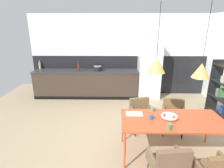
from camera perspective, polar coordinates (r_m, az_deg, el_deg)
ground_plane at (r=3.78m, az=4.30°, el=-19.51°), size 8.19×8.19×0.00m
back_wall_splashback_dark at (r=6.30m, az=2.81°, el=2.99°), size 6.06×0.12×1.35m
back_wall_panel_upper at (r=6.10m, az=3.01°, el=15.35°), size 6.06×0.12×1.35m
kitchen_counter at (r=6.09m, az=-8.15°, el=0.14°), size 3.46×0.63×0.91m
refrigerator_column at (r=6.00m, az=11.80°, el=4.37°), size 0.71×0.60×1.86m
dining_table at (r=3.39m, az=18.83°, el=-11.34°), size 1.80×0.83×0.74m
armchair_by_stool at (r=4.22m, az=19.10°, el=-8.42°), size 0.57×0.56×0.75m
armchair_far_side at (r=4.14m, az=9.22°, el=-8.36°), size 0.56×0.56×0.74m
armchair_head_of_table at (r=2.77m, az=17.86°, el=-23.10°), size 0.53×0.52×0.81m
fruit_bowl at (r=3.35m, az=17.89°, el=-9.89°), size 0.29×0.29×0.08m
open_book at (r=3.40m, az=7.11°, el=-9.43°), size 0.31×0.19×0.02m
mug_glass_clear at (r=3.25m, az=12.41°, el=-10.33°), size 0.11×0.07×0.09m
mug_dark_espresso at (r=3.02m, az=17.89°, el=-12.95°), size 0.12×0.08×0.11m
mug_wide_latte at (r=3.55m, az=12.92°, el=-7.84°), size 0.12×0.08×0.09m
cooking_pot at (r=5.88m, az=-4.66°, el=5.03°), size 0.26×0.26×0.18m
bottle_vinegar_dark at (r=5.87m, az=-10.68°, el=5.25°), size 0.07×0.07×0.32m
bottle_spice_small at (r=6.60m, az=-22.13°, el=5.51°), size 0.08×0.08×0.29m
open_shelf_unit at (r=5.03m, az=31.88°, el=-2.42°), size 0.30×0.77×1.52m
pendant_lamp_over_table_near at (r=2.96m, az=13.99°, el=6.00°), size 0.30×0.30×1.07m
pendant_lamp_over_table_far at (r=3.20m, az=26.71°, el=3.90°), size 0.29×0.29×1.15m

